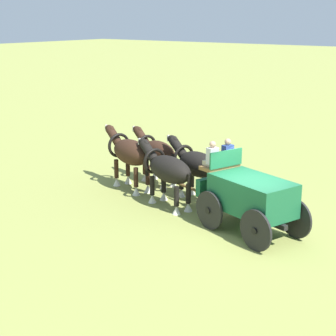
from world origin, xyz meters
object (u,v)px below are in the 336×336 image
at_px(draft_horse_rear_near, 168,170).
at_px(draft_horse_lead_off, 157,152).
at_px(draft_horse_lead_near, 130,153).
at_px(show_wagon, 249,195).
at_px(draft_horse_rear_off, 196,165).

distance_m(draft_horse_rear_near, draft_horse_lead_off, 2.92).
bearing_deg(draft_horse_lead_near, show_wagon, 168.29).
distance_m(draft_horse_rear_near, draft_horse_lead_near, 2.59).
height_order(draft_horse_rear_near, draft_horse_rear_off, draft_horse_rear_near).
xyz_separation_m(show_wagon, draft_horse_lead_near, (6.01, -1.25, 0.22)).
bearing_deg(draft_horse_lead_off, draft_horse_lead_near, 73.02).
xyz_separation_m(show_wagon, draft_horse_rear_near, (3.54, -0.45, 0.12)).
xyz_separation_m(draft_horse_rear_near, draft_horse_rear_off, (-0.39, -1.24, -0.02)).
relative_size(show_wagon, draft_horse_rear_off, 1.90).
relative_size(draft_horse_rear_off, draft_horse_lead_off, 1.02).
bearing_deg(show_wagon, draft_horse_lead_off, -23.85).
height_order(draft_horse_rear_off, draft_horse_lead_off, draft_horse_rear_off).
height_order(show_wagon, draft_horse_rear_near, show_wagon).
distance_m(draft_horse_rear_off, draft_horse_lead_near, 2.90).
bearing_deg(draft_horse_lead_off, draft_horse_rear_near, 135.74).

